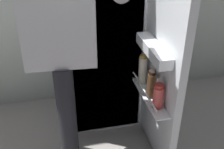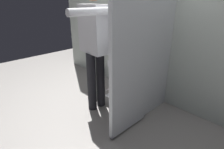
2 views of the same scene
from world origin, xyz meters
name	(u,v)px [view 2 (image 2 of 2)]	position (x,y,z in m)	size (l,w,h in m)	color
ground_plane	(112,115)	(0.00, 0.00, 0.00)	(6.91, 6.91, 0.00)	gray
kitchen_wall	(157,13)	(0.00, 0.88, 1.28)	(4.40, 0.10, 2.57)	beige
refrigerator	(139,51)	(0.03, 0.49, 0.82)	(0.67, 1.17, 1.64)	silver
person	(95,39)	(-0.30, 0.00, 1.00)	(0.54, 0.76, 1.67)	black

